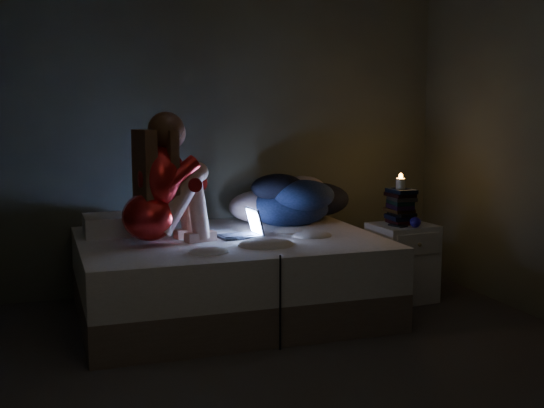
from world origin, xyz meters
name	(u,v)px	position (x,y,z in m)	size (l,w,h in m)	color
floor	(320,366)	(0.00, 0.00, -0.01)	(3.60, 3.80, 0.02)	#353230
wall_back	(230,128)	(0.00, 1.91, 1.30)	(3.60, 0.02, 2.60)	#41433D
bed	(229,276)	(-0.24, 1.10, 0.28)	(2.06, 1.55, 0.57)	beige
pillow	(119,225)	(-0.95, 1.45, 0.64)	(0.49, 0.35, 0.14)	white
woman	(148,179)	(-0.81, 1.00, 1.01)	(0.55, 0.36, 0.88)	#A10802
laptop	(238,222)	(-0.18, 1.06, 0.67)	(0.30, 0.21, 0.21)	black
clothes_pile	(289,197)	(0.36, 1.49, 0.77)	(0.69, 0.55, 0.41)	#0B1E3A
nightstand	(402,262)	(1.12, 1.05, 0.29)	(0.44, 0.39, 0.59)	white
book_stack	(400,206)	(1.11, 1.09, 0.73)	(0.19, 0.25, 0.28)	black
candle	(401,183)	(1.11, 1.09, 0.90)	(0.07, 0.07, 0.08)	beige
phone	(397,225)	(1.03, 0.99, 0.59)	(0.07, 0.14, 0.01)	black
blue_orb	(414,222)	(1.12, 0.89, 0.63)	(0.08, 0.08, 0.08)	#1B118F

